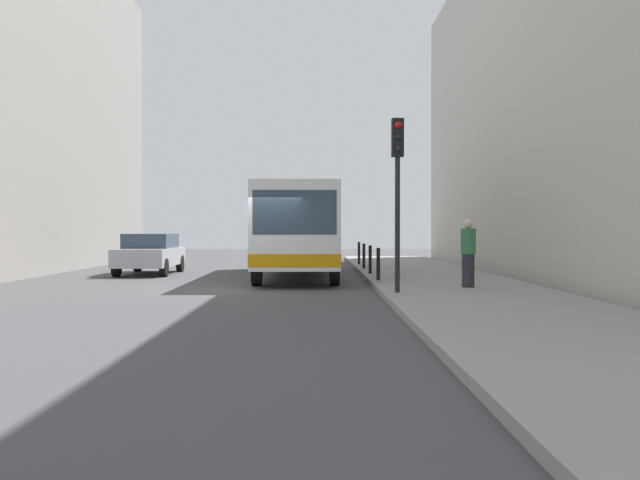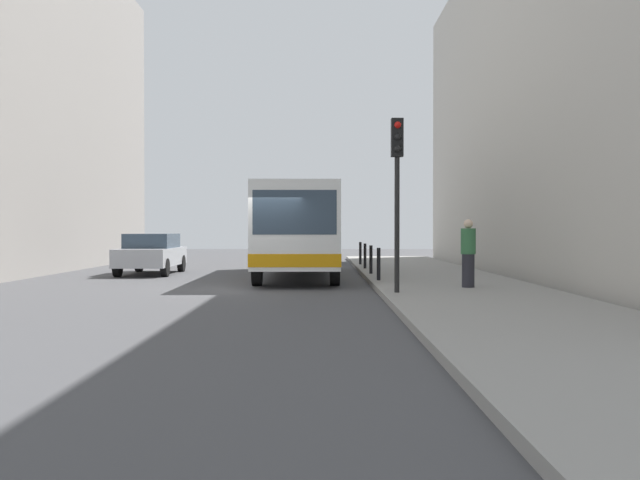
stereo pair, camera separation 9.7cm
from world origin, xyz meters
TOP-DOWN VIEW (x-y plane):
  - ground_plane at (0.00, 0.00)m, footprint 80.00×80.00m
  - sidewalk at (5.40, 0.00)m, footprint 4.40×40.00m
  - building_right at (11.50, 4.00)m, footprint 7.00×32.00m
  - bus at (0.99, 5.03)m, footprint 2.64×11.05m
  - car_beside_bus at (-4.45, 6.47)m, footprint 1.87×4.41m
  - car_behind_bus at (1.13, 14.86)m, footprint 2.01×4.47m
  - traffic_light at (3.55, -2.95)m, footprint 0.28×0.33m
  - bollard_near at (3.45, 1.13)m, footprint 0.11×0.11m
  - bollard_mid at (3.45, 4.31)m, footprint 0.11×0.11m
  - bollard_far at (3.45, 7.50)m, footprint 0.11×0.11m
  - bollard_farthest at (3.45, 10.68)m, footprint 0.11×0.11m
  - pedestrian_near_signal at (5.55, -1.42)m, footprint 0.38×0.38m

SIDE VIEW (x-z plane):
  - ground_plane at x=0.00m, z-range 0.00..0.00m
  - sidewalk at x=5.40m, z-range 0.00..0.15m
  - bollard_near at x=3.45m, z-range 0.15..1.10m
  - bollard_mid at x=3.45m, z-range 0.15..1.10m
  - bollard_far at x=3.45m, z-range 0.15..1.10m
  - bollard_farthest at x=3.45m, z-range 0.15..1.10m
  - car_beside_bus at x=-4.45m, z-range 0.04..1.52m
  - car_behind_bus at x=1.13m, z-range 0.04..1.52m
  - pedestrian_near_signal at x=5.55m, z-range 0.15..1.90m
  - bus at x=0.99m, z-range 0.23..3.23m
  - traffic_light at x=3.55m, z-range 0.96..5.06m
  - building_right at x=11.50m, z-range 0.00..12.83m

